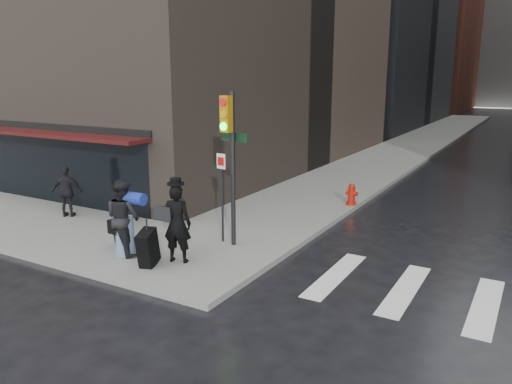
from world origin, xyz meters
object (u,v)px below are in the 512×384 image
man_overcoat (171,227)px  fire_hydrant (351,195)px  man_greycoat (67,192)px  man_jeans (123,217)px  traffic_light (229,148)px

man_overcoat → fire_hydrant: bearing=-121.5°
man_overcoat → man_greycoat: man_overcoat is taller
man_overcoat → man_jeans: (-1.40, -0.12, 0.08)m
man_greycoat → man_overcoat: bearing=136.9°
man_overcoat → fire_hydrant: (1.87, 7.41, -0.54)m
man_greycoat → fire_hydrant: 9.40m
man_overcoat → fire_hydrant: man_overcoat is taller
man_jeans → traffic_light: (1.93, 1.88, 1.63)m
man_overcoat → traffic_light: traffic_light is taller
man_greycoat → man_jeans: bearing=130.4°
man_overcoat → man_jeans: 1.41m
man_jeans → traffic_light: size_ratio=0.48×
man_jeans → man_greycoat: bearing=-15.0°
man_jeans → fire_hydrant: (3.27, 7.54, -0.62)m
traffic_light → fire_hydrant: traffic_light is taller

